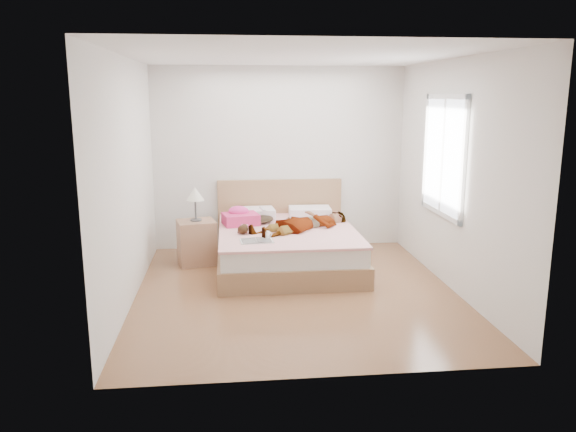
% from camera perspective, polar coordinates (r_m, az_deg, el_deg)
% --- Properties ---
extents(ground, '(4.00, 4.00, 0.00)m').
position_cam_1_polar(ground, '(6.47, 0.81, -7.67)').
color(ground, '#57341B').
rests_on(ground, ground).
extents(woman, '(1.56, 1.28, 0.21)m').
position_cam_1_polar(woman, '(7.25, 1.57, -0.43)').
color(woman, white).
rests_on(woman, bed).
extents(hair, '(0.46, 0.55, 0.08)m').
position_cam_1_polar(hair, '(7.65, -3.12, -0.26)').
color(hair, black).
rests_on(hair, bed).
extents(phone, '(0.09, 0.10, 0.05)m').
position_cam_1_polar(phone, '(7.57, -2.59, 0.74)').
color(phone, silver).
rests_on(phone, bed).
extents(room_shell, '(4.00, 4.00, 4.00)m').
position_cam_1_polar(room_shell, '(6.85, 15.52, 5.92)').
color(room_shell, white).
rests_on(room_shell, ground).
extents(bed, '(1.80, 2.08, 1.00)m').
position_cam_1_polar(bed, '(7.36, -0.15, -2.92)').
color(bed, brown).
rests_on(bed, ground).
extents(towel, '(0.52, 0.45, 0.24)m').
position_cam_1_polar(towel, '(7.48, -4.88, -0.12)').
color(towel, '#DA3B5C').
rests_on(towel, bed).
extents(magazine, '(0.40, 0.28, 0.02)m').
position_cam_1_polar(magazine, '(6.61, -3.21, -2.53)').
color(magazine, silver).
rests_on(magazine, bed).
extents(coffee_mug, '(0.12, 0.10, 0.09)m').
position_cam_1_polar(coffee_mug, '(6.74, -2.18, -1.92)').
color(coffee_mug, white).
rests_on(coffee_mug, bed).
extents(plush_toy, '(0.16, 0.22, 0.11)m').
position_cam_1_polar(plush_toy, '(6.98, -4.57, -1.33)').
color(plush_toy, black).
rests_on(plush_toy, bed).
extents(nightstand, '(0.56, 0.51, 1.03)m').
position_cam_1_polar(nightstand, '(7.51, -9.26, -2.29)').
color(nightstand, brown).
rests_on(nightstand, ground).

